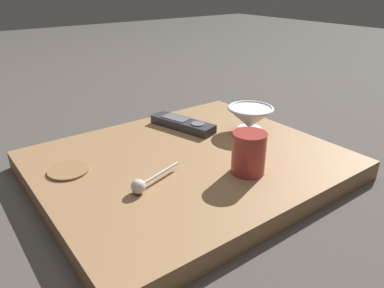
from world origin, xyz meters
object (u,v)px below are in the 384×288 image
object	(u,v)px
cereal_bowl	(250,117)
coffee_mug	(249,153)
teaspoon	(142,185)
drink_coaster	(68,171)
tv_remote_near	(183,124)

from	to	relation	value
cereal_bowl	coffee_mug	world-z (taller)	coffee_mug
coffee_mug	teaspoon	world-z (taller)	coffee_mug
teaspoon	drink_coaster	distance (m)	0.19
drink_coaster	coffee_mug	bearing A→B (deg)	53.04
teaspoon	drink_coaster	size ratio (longest dim) A/B	1.52
cereal_bowl	drink_coaster	bearing A→B (deg)	-97.92
cereal_bowl	drink_coaster	xyz separation A→B (m)	(-0.07, -0.48, -0.04)
tv_remote_near	cereal_bowl	bearing A→B (deg)	47.33
cereal_bowl	tv_remote_near	distance (m)	0.18
coffee_mug	teaspoon	size ratio (longest dim) A/B	0.69
tv_remote_near	drink_coaster	world-z (taller)	tv_remote_near
cereal_bowl	tv_remote_near	size ratio (longest dim) A/B	0.62
tv_remote_near	teaspoon	bearing A→B (deg)	-49.09
drink_coaster	tv_remote_near	bearing A→B (deg)	99.54
cereal_bowl	coffee_mug	bearing A→B (deg)	-45.73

